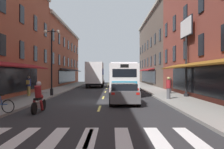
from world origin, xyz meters
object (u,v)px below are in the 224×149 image
sedan_near (123,93)px  billboard_sign (186,36)px  pedestrian_mid (170,85)px  motorcycle_rider (38,99)px  transit_bus (121,78)px  box_truck (95,75)px  pedestrian_near (28,85)px  sedan_mid (99,80)px  pedestrian_far (168,88)px  street_lamp_twin (51,59)px

sedan_near → billboard_sign: bearing=33.7°
pedestrian_mid → motorcycle_rider: bearing=-20.0°
billboard_sign → sedan_near: (-5.51, -3.67, -4.51)m
transit_bus → pedestrian_mid: 5.42m
pedestrian_mid → billboard_sign: bearing=31.7°
billboard_sign → box_truck: bearing=118.9°
motorcycle_rider → pedestrian_near: 8.81m
sedan_mid → pedestrian_near: 27.74m
billboard_sign → sedan_mid: billboard_sign is taller
pedestrian_far → street_lamp_twin: (-9.70, 2.88, 2.34)m
sedan_near → sedan_mid: bearing=96.0°
transit_bus → sedan_near: 9.63m
box_truck → sedan_mid: (0.03, 11.88, -1.22)m
box_truck → street_lamp_twin: (-2.80, -15.10, 1.41)m
box_truck → pedestrian_far: bearing=-69.0°
pedestrian_near → pedestrian_far: size_ratio=1.02×
sedan_near → pedestrian_near: 9.12m
motorcycle_rider → pedestrian_near: bearing=112.5°
pedestrian_far → billboard_sign: bearing=-72.8°
street_lamp_twin → transit_bus: bearing=38.0°
pedestrian_mid → street_lamp_twin: street_lamp_twin is taller
sedan_mid → motorcycle_rider: (-1.38, -35.46, -0.01)m
billboard_sign → street_lamp_twin: billboard_sign is taller
pedestrian_near → pedestrian_mid: size_ratio=1.09×
sedan_mid → pedestrian_mid: 25.97m
billboard_sign → pedestrian_mid: (-0.59, 3.29, -4.29)m
transit_bus → motorcycle_rider: transit_bus is taller
box_truck → pedestrian_far: 19.28m
sedan_mid → street_lamp_twin: street_lamp_twin is taller
pedestrian_far → street_lamp_twin: 10.38m
pedestrian_mid → street_lamp_twin: (-11.07, -2.35, 2.40)m
sedan_mid → pedestrian_mid: (8.23, -24.63, 0.23)m
pedestrian_far → street_lamp_twin: bearing=45.9°
billboard_sign → transit_bus: (-5.29, 5.92, -3.61)m
billboard_sign → transit_bus: size_ratio=0.55×
box_truck → sedan_near: 20.03m
pedestrian_mid → box_truck: bearing=-125.5°
box_truck → sedan_mid: bearing=89.9°
pedestrian_near → street_lamp_twin: (1.91, 0.35, 2.29)m
sedan_near → street_lamp_twin: street_lamp_twin is taller
box_truck → sedan_near: size_ratio=1.52×
box_truck → pedestrian_near: size_ratio=4.16×
sedan_near → street_lamp_twin: (-6.15, 4.61, 2.62)m
motorcycle_rider → pedestrian_mid: 14.49m
sedan_near → motorcycle_rider: bearing=-140.5°
street_lamp_twin → pedestrian_far: bearing=-16.5°
transit_bus → pedestrian_mid: size_ratio=7.62×
billboard_sign → box_truck: 18.61m
box_truck → street_lamp_twin: 15.42m
sedan_mid → transit_bus: bearing=-80.9°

